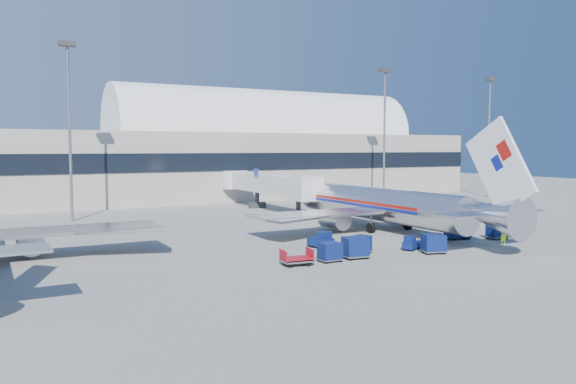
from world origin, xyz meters
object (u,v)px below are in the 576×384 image
tug_right (457,232)px  cart_open_red (297,260)px  tug_lead (411,243)px  mast_far_east (489,119)px  barrier_far (492,221)px  cart_train_c (330,252)px  cart_solo_far (497,230)px  cart_train_b (355,247)px  cart_solo_near (434,243)px  tug_left (321,240)px  airliner_main (384,205)px  barrier_near (452,224)px  jetbridge_near (263,184)px  ramp_worker (503,235)px  mast_east (385,116)px  mast_west (69,104)px  barrier_mid (473,223)px  cart_train_a (361,244)px

tug_right → cart_open_red: 20.94m
tug_lead → tug_right: 8.44m
mast_far_east → barrier_far: bearing=-137.4°
cart_train_c → cart_solo_far: 21.37m
cart_train_b → cart_solo_near: cart_train_b is taller
mast_far_east → tug_left: (-57.40, -31.87, -14.06)m
airliner_main → mast_far_east: 53.06m
barrier_near → cart_solo_far: (-1.78, -8.00, 0.44)m
jetbridge_near → tug_right: jetbridge_near is taller
airliner_main → cart_train_c: airliner_main is taller
jetbridge_near → ramp_worker: bearing=-80.3°
mast_east → cart_solo_far: bearing=-111.0°
mast_west → cart_solo_near: (24.92, -38.88, -13.87)m
barrier_near → barrier_mid: 3.30m
mast_west → cart_train_a: 42.94m
mast_west → cart_open_red: (11.81, -37.52, -14.33)m
jetbridge_near → barrier_far: size_ratio=9.17×
mast_east → barrier_far: size_ratio=7.53×
cart_train_c → cart_solo_far: bearing=3.0°
barrier_near → ramp_worker: size_ratio=1.64×
tug_right → cart_open_red: (-20.66, -3.38, -0.29)m
mast_east → cart_open_red: 55.42m
mast_west → cart_train_b: bearing=-64.9°
jetbridge_near → tug_right: 35.43m
jetbridge_near → tug_right: size_ratio=10.13×
mast_east → cart_train_c: size_ratio=12.30×
mast_west → mast_east: same height
jetbridge_near → mast_east: (22.40, -0.81, 10.86)m
airliner_main → barrier_near: (8.00, -2.51, -2.48)m
tug_right → mast_west: bearing=146.2°
barrier_mid → cart_train_b: size_ratio=1.32×
cart_train_a → cart_train_b: bearing=-154.0°
tug_left → cart_train_a: (1.68, -3.87, 0.11)m
mast_far_east → barrier_far: mast_far_east is taller
tug_lead → cart_train_c: cart_train_c is taller
tug_lead → cart_train_b: bearing=161.8°
barrier_mid → cart_open_red: (-29.49, -9.52, 0.01)m
jetbridge_near → tug_lead: 37.63m
cart_train_a → cart_open_red: 7.69m
mast_east → cart_train_c: mast_east is taller
mast_west → mast_east: bearing=0.0°
cart_train_b → cart_solo_far: cart_train_b is taller
jetbridge_near → tug_lead: size_ratio=12.28×
cart_solo_near → mast_far_east: bearing=56.7°
tug_right → cart_train_a: size_ratio=1.28×
tug_left → ramp_worker: size_ratio=1.46×
cart_solo_far → tug_right: bearing=160.8°
tug_left → cart_solo_near: size_ratio=1.15×
barrier_mid → airliner_main: bearing=167.5°
cart_solo_near → ramp_worker: bearing=21.7°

